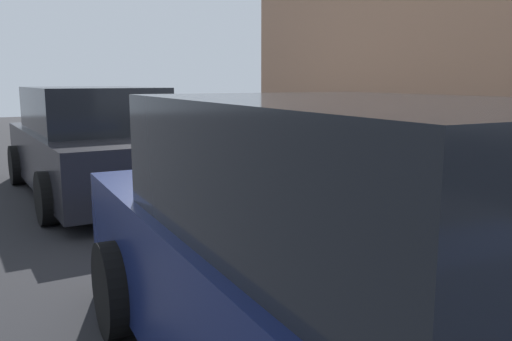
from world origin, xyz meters
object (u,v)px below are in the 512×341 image
Objects in this scene: fire_hydrant at (205,141)px; suitcase_teal_1 at (463,210)px; parked_car_navy_0 at (360,278)px; suitcase_teal_8 at (267,161)px; suitcase_black_9 at (244,158)px; bollard_post at (184,135)px; suitcase_navy_4 at (347,183)px; suitcase_silver_3 at (382,194)px; suitcase_olive_0 at (509,229)px; suitcase_black_2 at (424,201)px; suitcase_olive_7 at (279,163)px; suitcase_red_5 at (328,175)px; parked_car_charcoal_1 at (93,145)px; suitcase_navy_11 at (219,147)px; suitcase_silver_10 at (234,153)px; suitcase_maroon_6 at (297,166)px.

suitcase_teal_1 is at bearing 179.86° from fire_hydrant.
suitcase_teal_8 is at bearing -25.36° from parked_car_navy_0.
fire_hydrant reaches higher than suitcase_black_9.
fire_hydrant is at bearing -168.40° from bollard_post.
suitcase_teal_1 is 2.75m from parked_car_navy_0.
suitcase_silver_3 is at bearing -172.99° from suitcase_navy_4.
suitcase_olive_0 is 1.05m from suitcase_black_2.
suitcase_red_5 is at bearing -174.49° from suitcase_olive_7.
suitcase_teal_1 is at bearing 178.08° from suitcase_red_5.
suitcase_olive_0 is at bearing -179.38° from suitcase_navy_4.
suitcase_red_5 is 4.64m from bollard_post.
suitcase_black_9 is (4.80, 0.03, -0.01)m from suitcase_olive_0.
suitcase_olive_7 is 0.53m from suitcase_teal_8.
suitcase_silver_3 is 0.54m from suitcase_navy_4.
parked_car_navy_0 reaches higher than parked_car_charcoal_1.
suitcase_navy_11 is at bearing -0.23° from suitcase_navy_4.
suitcase_olive_7 is at bearing 177.96° from suitcase_silver_10.
suitcase_navy_4 is 1.08× the size of bollard_post.
suitcase_olive_7 reaches higher than suitcase_red_5.
suitcase_silver_3 is 0.14× the size of parked_car_charcoal_1.
suitcase_silver_10 reaches higher than suitcase_teal_8.
fire_hydrant is at bearing 0.69° from suitcase_black_2.
suitcase_teal_1 reaches higher than suitcase_navy_11.
suitcase_black_2 is 0.99× the size of suitcase_olive_7.
fire_hydrant is at bearing 0.87° from suitcase_red_5.
suitcase_olive_0 is 0.98× the size of suitcase_silver_10.
suitcase_navy_4 is 4.44m from fire_hydrant.
bollard_post is (4.64, 0.21, 0.11)m from suitcase_red_5.
suitcase_silver_3 is 0.84× the size of suitcase_navy_11.
bollard_post is at bearing 1.71° from suitcase_olive_7.
suitcase_black_9 is at bearing 0.41° from suitcase_olive_0.
bollard_post is 8.51m from parked_car_navy_0.
suitcase_teal_8 is 1.05m from suitcase_silver_10.
suitcase_teal_8 reaches higher than suitcase_black_9.
suitcase_maroon_6 is (1.09, -0.00, 0.04)m from suitcase_navy_4.
suitcase_navy_4 is 0.20× the size of parked_car_charcoal_1.
suitcase_black_2 reaches higher than suitcase_silver_10.
suitcase_teal_1 is 1.18× the size of suitcase_navy_11.
fire_hydrant is at bearing 0.57° from suitcase_silver_10.
parked_car_navy_0 reaches higher than suitcase_red_5.
suitcase_navy_4 is 1.09m from suitcase_maroon_6.
parked_car_navy_0 is (-5.68, 2.32, 0.32)m from suitcase_black_9.
suitcase_black_2 is 0.19× the size of parked_car_navy_0.
suitcase_navy_11 is at bearing -73.99° from parked_car_charcoal_1.
suitcase_olive_0 is at bearing 178.88° from suitcase_teal_8.
suitcase_silver_3 reaches higher than suitcase_black_9.
parked_car_charcoal_1 is at bearing 59.08° from suitcase_olive_7.
suitcase_black_2 reaches higher than suitcase_red_5.
suitcase_silver_10 is at bearing -86.04° from parked_car_charcoal_1.
parked_car_navy_0 is (-0.88, 2.36, 0.31)m from suitcase_olive_0.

